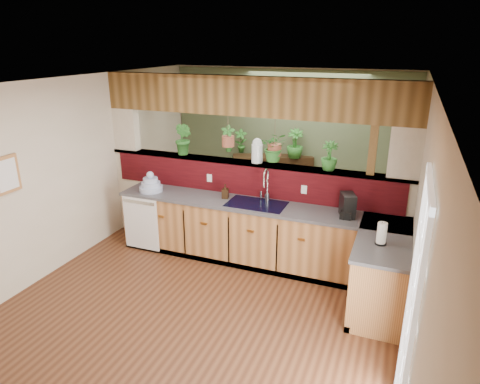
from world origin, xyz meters
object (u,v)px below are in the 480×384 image
at_px(soap_dispenser, 225,191).
at_px(glass_jar, 257,150).
at_px(faucet, 266,184).
at_px(dish_stack, 151,185).
at_px(coffee_maker, 347,206).
at_px(shelving_console, 272,181).
at_px(paper_towel, 382,234).

relative_size(soap_dispenser, glass_jar, 0.58).
height_order(faucet, glass_jar, glass_jar).
bearing_deg(dish_stack, faucet, 7.17).
relative_size(coffee_maker, shelving_console, 0.20).
xyz_separation_m(dish_stack, shelving_console, (1.19, 2.34, -0.50)).
distance_m(coffee_maker, paper_towel, 0.82).
height_order(dish_stack, coffee_maker, dish_stack).
bearing_deg(glass_jar, faucet, -45.55).
relative_size(soap_dispenser, shelving_console, 0.14).
distance_m(faucet, glass_jar, 0.51).
height_order(soap_dispenser, glass_jar, glass_jar).
relative_size(faucet, coffee_maker, 1.60).
bearing_deg(coffee_maker, faucet, 151.44).
bearing_deg(shelving_console, faucet, -99.38).
bearing_deg(coffee_maker, dish_stack, 160.28).
bearing_deg(soap_dispenser, shelving_console, 89.42).
relative_size(coffee_maker, glass_jar, 0.86).
xyz_separation_m(faucet, glass_jar, (-0.22, 0.22, 0.41)).
distance_m(dish_stack, shelving_console, 2.67).
bearing_deg(paper_towel, faucet, 153.15).
xyz_separation_m(paper_towel, shelving_console, (-2.19, 2.94, -0.52)).
xyz_separation_m(dish_stack, glass_jar, (1.54, 0.44, 0.57)).
xyz_separation_m(paper_towel, glass_jar, (-1.84, 1.04, 0.54)).
height_order(faucet, dish_stack, faucet).
height_order(dish_stack, soap_dispenser, dish_stack).
bearing_deg(faucet, coffee_maker, -7.46).
bearing_deg(shelving_console, coffee_maker, -77.23).
bearing_deg(paper_towel, glass_jar, 150.45).
xyz_separation_m(faucet, soap_dispenser, (-0.59, -0.09, -0.16)).
distance_m(faucet, paper_towel, 1.82).
bearing_deg(shelving_console, paper_towel, -77.66).
height_order(glass_jar, shelving_console, glass_jar).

